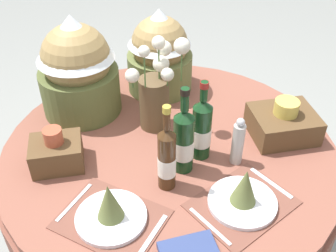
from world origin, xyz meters
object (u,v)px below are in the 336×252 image
wine_bottle_left (184,140)px  place_setting_right (243,195)px  woven_basket_side_right (283,123)px  place_setting_left (110,210)px  gift_tub_back_centre (160,49)px  gift_tub_back_left (77,64)px  wine_bottle_right (202,129)px  flower_vase (156,91)px  woven_basket_side_left (57,152)px  wine_bottle_centre (167,158)px  pepper_mill (238,142)px  dining_table (170,173)px

wine_bottle_left → place_setting_right: bearing=-54.1°
wine_bottle_left → woven_basket_side_right: wine_bottle_left is taller
place_setting_left → gift_tub_back_centre: bearing=68.3°
gift_tub_back_left → woven_basket_side_right: 0.90m
wine_bottle_right → woven_basket_side_right: wine_bottle_right is taller
flower_vase → woven_basket_side_right: size_ratio=1.61×
flower_vase → wine_bottle_left: size_ratio=1.16×
woven_basket_side_left → woven_basket_side_right: (0.92, 0.00, 0.00)m
wine_bottle_centre → gift_tub_back_left: bearing=117.2°
pepper_mill → gift_tub_back_left: size_ratio=0.46×
gift_tub_back_left → woven_basket_side_right: bearing=-23.5°
flower_vase → woven_basket_side_left: bearing=-157.4°
place_setting_left → wine_bottle_centre: (0.21, 0.12, 0.08)m
wine_bottle_centre → gift_tub_back_centre: (0.10, 0.66, 0.08)m
gift_tub_back_left → gift_tub_back_centre: 0.39m
pepper_mill → gift_tub_back_left: gift_tub_back_left is taller
dining_table → wine_bottle_centre: 0.35m
wine_bottle_left → gift_tub_back_left: (-0.36, 0.47, 0.10)m
place_setting_right → woven_basket_side_left: woven_basket_side_left is taller
place_setting_right → wine_bottle_left: wine_bottle_left is taller
pepper_mill → gift_tub_back_centre: bearing=108.1°
place_setting_left → place_setting_right: bearing=-2.9°
wine_bottle_centre → woven_basket_side_left: 0.44m
dining_table → woven_basket_side_right: (0.48, -0.01, 0.21)m
woven_basket_side_right → gift_tub_back_left: bearing=156.5°
dining_table → woven_basket_side_right: woven_basket_side_right is taller
gift_tub_back_centre → woven_basket_side_left: 0.69m
dining_table → woven_basket_side_left: 0.49m
place_setting_left → wine_bottle_left: size_ratio=1.19×
pepper_mill → woven_basket_side_left: size_ratio=1.08×
dining_table → gift_tub_back_left: size_ratio=3.06×
place_setting_left → wine_bottle_left: bearing=34.3°
place_setting_right → woven_basket_side_left: (-0.63, 0.33, 0.01)m
dining_table → place_setting_left: (-0.27, -0.33, 0.20)m
wine_bottle_centre → woven_basket_side_right: wine_bottle_centre is taller
place_setting_right → pepper_mill: bearing=77.1°
dining_table → pepper_mill: bearing=-30.3°
wine_bottle_left → gift_tub_back_centre: (0.02, 0.58, 0.07)m
flower_vase → wine_bottle_centre: 0.37m
gift_tub_back_left → gift_tub_back_centre: bearing=16.2°
flower_vase → wine_bottle_right: bearing=-59.1°
dining_table → gift_tub_back_left: (-0.33, 0.34, 0.39)m
pepper_mill → wine_bottle_left: bearing=178.3°
wine_bottle_right → gift_tub_back_left: size_ratio=0.75×
place_setting_right → wine_bottle_right: bearing=105.1°
place_setting_left → woven_basket_side_right: woven_basket_side_right is taller
dining_table → wine_bottle_left: (0.02, -0.13, 0.29)m
wine_bottle_centre → place_setting_right: bearing=-31.1°
place_setting_right → pepper_mill: 0.23m
place_setting_left → gift_tub_back_centre: (0.31, 0.78, 0.16)m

